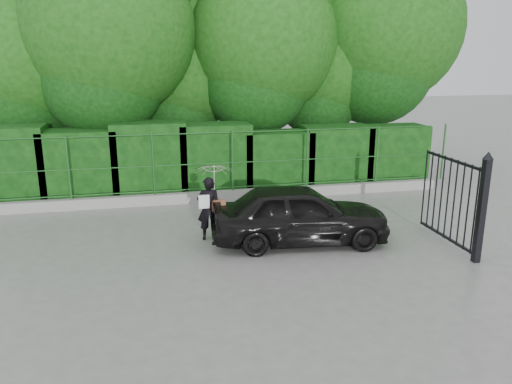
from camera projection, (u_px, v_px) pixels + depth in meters
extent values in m
plane|color=gray|center=(250.00, 258.00, 10.69)|extent=(80.00, 80.00, 0.00)
cube|color=#9E9E99|center=(220.00, 196.00, 14.90)|extent=(14.00, 0.25, 0.30)
cylinder|color=#1E531F|center=(69.00, 168.00, 13.76)|extent=(0.06, 0.06, 1.80)
cylinder|color=#1E531F|center=(153.00, 164.00, 14.23)|extent=(0.06, 0.06, 1.80)
cylinder|color=#1E531F|center=(233.00, 161.00, 14.70)|extent=(0.06, 0.06, 1.80)
cylinder|color=#1E531F|center=(307.00, 158.00, 15.17)|extent=(0.06, 0.06, 1.80)
cylinder|color=#1E531F|center=(377.00, 155.00, 15.64)|extent=(0.06, 0.06, 1.80)
cylinder|color=#1E531F|center=(443.00, 152.00, 16.11)|extent=(0.06, 0.06, 1.80)
cylinder|color=#1E531F|center=(220.00, 188.00, 14.83)|extent=(13.60, 0.03, 0.03)
cylinder|color=#1E531F|center=(219.00, 163.00, 14.63)|extent=(13.60, 0.03, 0.03)
cylinder|color=#1E531F|center=(219.00, 133.00, 14.40)|extent=(13.60, 0.03, 0.03)
cube|color=black|center=(8.00, 166.00, 14.36)|extent=(2.20, 1.20, 2.28)
cube|color=black|center=(81.00, 165.00, 14.79)|extent=(2.20, 1.20, 2.11)
cube|color=black|center=(150.00, 160.00, 15.17)|extent=(2.20, 1.20, 2.29)
cube|color=black|center=(215.00, 159.00, 15.59)|extent=(2.20, 1.20, 2.18)
cube|color=black|center=(277.00, 161.00, 16.04)|extent=(2.20, 1.20, 1.88)
cube|color=black|center=(335.00, 156.00, 16.43)|extent=(2.20, 1.20, 2.01)
cube|color=black|center=(391.00, 154.00, 16.85)|extent=(2.20, 1.20, 1.96)
cylinder|color=black|center=(41.00, 128.00, 16.62)|extent=(0.36, 0.36, 3.75)
sphere|color=#14470F|center=(33.00, 58.00, 16.03)|extent=(4.50, 4.50, 4.50)
cylinder|color=black|center=(116.00, 117.00, 16.28)|extent=(0.36, 0.36, 4.50)
sphere|color=#14470F|center=(109.00, 31.00, 15.57)|extent=(5.40, 5.40, 5.40)
cylinder|color=black|center=(190.00, 129.00, 18.18)|extent=(0.36, 0.36, 3.25)
sphere|color=#14470F|center=(188.00, 74.00, 17.67)|extent=(3.90, 3.90, 3.90)
cylinder|color=black|center=(263.00, 117.00, 17.61)|extent=(0.36, 0.36, 4.25)
sphere|color=#14470F|center=(263.00, 41.00, 16.94)|extent=(5.10, 5.10, 5.10)
cylinder|color=black|center=(323.00, 123.00, 18.88)|extent=(0.36, 0.36, 3.50)
sphere|color=#14470F|center=(325.00, 66.00, 18.33)|extent=(4.20, 4.20, 4.20)
cylinder|color=black|center=(377.00, 106.00, 18.75)|extent=(0.36, 0.36, 4.75)
sphere|color=#14470F|center=(383.00, 26.00, 18.00)|extent=(5.70, 5.70, 5.70)
cube|color=black|center=(481.00, 212.00, 10.21)|extent=(0.14, 0.14, 2.20)
cone|color=black|center=(488.00, 155.00, 9.90)|extent=(0.22, 0.22, 0.16)
cube|color=black|center=(445.00, 236.00, 11.55)|extent=(0.05, 2.00, 0.06)
cube|color=black|center=(453.00, 160.00, 11.07)|extent=(0.05, 2.00, 0.06)
cylinder|color=black|center=(475.00, 211.00, 10.41)|extent=(0.04, 0.04, 1.90)
cylinder|color=black|center=(468.00, 208.00, 10.65)|extent=(0.04, 0.04, 1.90)
cylinder|color=black|center=(461.00, 205.00, 10.88)|extent=(0.04, 0.04, 1.90)
cylinder|color=black|center=(454.00, 202.00, 11.12)|extent=(0.04, 0.04, 1.90)
cylinder|color=black|center=(448.00, 199.00, 11.36)|extent=(0.04, 0.04, 1.90)
cylinder|color=black|center=(441.00, 196.00, 11.59)|extent=(0.04, 0.04, 1.90)
cylinder|color=black|center=(435.00, 193.00, 11.83)|extent=(0.04, 0.04, 1.90)
cylinder|color=black|center=(430.00, 190.00, 12.06)|extent=(0.04, 0.04, 1.90)
cylinder|color=black|center=(424.00, 188.00, 12.30)|extent=(0.04, 0.04, 1.90)
imported|color=black|center=(209.00, 208.00, 11.61)|extent=(0.59, 0.42, 1.51)
imported|color=white|center=(214.00, 181.00, 11.53)|extent=(0.87, 0.89, 0.80)
cube|color=brown|center=(219.00, 205.00, 11.56)|extent=(0.32, 0.15, 0.24)
cube|color=white|center=(204.00, 202.00, 11.42)|extent=(0.25, 0.02, 0.32)
imported|color=black|center=(300.00, 214.00, 11.43)|extent=(4.20, 2.02, 1.38)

